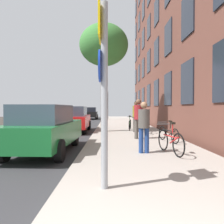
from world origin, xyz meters
The scene contains 17 objects.
ground_plane centered at (-2.40, 15.00, 0.00)m, with size 41.80×41.80×0.00m, color #332D28.
road_asphalt centered at (-4.50, 15.00, 0.01)m, with size 7.00×38.00×0.01m, color #2D2D30.
sidewalk centered at (1.10, 15.00, 0.06)m, with size 4.20×38.00×0.12m, color #9E9389.
sign_post centered at (-0.16, 2.51, 2.02)m, with size 0.15×0.60×3.24m.
traffic_light centered at (-0.44, 24.86, 2.48)m, with size 0.43×0.24×3.43m.
tree_near centered at (-0.41, 11.55, 5.24)m, with size 2.93×2.93×6.46m.
bicycle_0 centered at (1.82, 5.28, 0.51)m, with size 0.48×1.68×0.98m.
bicycle_1 centered at (2.40, 7.55, 0.47)m, with size 0.54×1.67×0.90m.
bicycle_2 centered at (1.93, 10.45, 0.48)m, with size 0.44×1.72×0.93m.
bicycle_3 centered at (1.25, 12.39, 0.48)m, with size 0.45×1.67×0.93m.
bicycle_4 centered at (2.07, 14.94, 0.47)m, with size 0.42×1.61×0.90m.
pedestrian_0 centered at (1.02, 5.38, 1.04)m, with size 0.40×0.40×1.60m.
pedestrian_1 centered at (1.26, 8.41, 1.16)m, with size 0.48×0.48×1.82m.
pedestrian_2 centered at (1.49, 11.15, 1.15)m, with size 0.55×0.55×1.80m.
car_0 centered at (-2.24, 5.97, 0.84)m, with size 1.91×4.12×1.62m.
car_1 centered at (-2.39, 12.21, 0.84)m, with size 1.99×4.15×1.62m.
car_2 centered at (-2.72, 27.51, 0.84)m, with size 1.96×4.15×1.62m.
Camera 1 is at (-0.04, -1.13, 1.53)m, focal length 33.58 mm.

